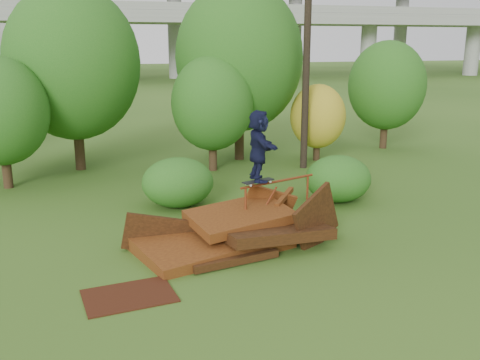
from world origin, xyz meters
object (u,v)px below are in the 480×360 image
object	(u,v)px
scrap_pile	(234,233)
utility_pole	(307,36)
skater	(259,146)
flat_plate	(129,296)

from	to	relation	value
scrap_pile	utility_pole	xyz separation A→B (m)	(5.15, 7.57, 4.87)
scrap_pile	utility_pole	bearing A→B (deg)	55.75
skater	utility_pole	size ratio (longest dim) A/B	0.18
flat_plate	utility_pole	distance (m)	13.52
skater	utility_pole	bearing A→B (deg)	-28.07
skater	utility_pole	world-z (taller)	utility_pole
scrap_pile	flat_plate	bearing A→B (deg)	-144.06
flat_plate	utility_pole	bearing A→B (deg)	50.35
utility_pole	skater	bearing A→B (deg)	-121.56
scrap_pile	skater	size ratio (longest dim) A/B	3.10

